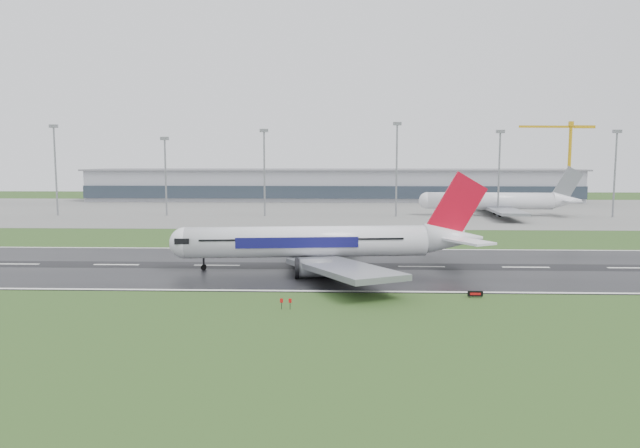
{
  "coord_description": "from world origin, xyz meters",
  "views": [
    {
      "loc": [
        4.2,
        -112.71,
        20.89
      ],
      "look_at": [
        -0.14,
        12.0,
        7.0
      ],
      "focal_mm": 32.95,
      "sensor_mm": 36.0,
      "label": 1
    }
  ],
  "objects": [
    {
      "name": "floodmast_2",
      "position": [
        -23.42,
        100.0,
        15.21
      ],
      "size": [
        0.64,
        0.64,
        30.41
      ],
      "primitive_type": "cylinder",
      "color": "gray",
      "rests_on": "ground"
    },
    {
      "name": "floodmast_1",
      "position": [
        -59.67,
        100.0,
        13.81
      ],
      "size": [
        0.64,
        0.64,
        27.63
      ],
      "primitive_type": "cylinder",
      "color": "gray",
      "rests_on": "ground"
    },
    {
      "name": "parked_airliner",
      "position": [
        61.51,
        104.39,
        8.81
      ],
      "size": [
        61.98,
        58.06,
        17.45
      ],
      "primitive_type": null,
      "rotation": [
        0.0,
        0.0,
        -0.04
      ],
      "color": "silver",
      "rests_on": "apron"
    },
    {
      "name": "ground",
      "position": [
        0.0,
        0.0,
        0.0
      ],
      "size": [
        520.0,
        520.0,
        0.0
      ],
      "primitive_type": "plane",
      "color": "#264419",
      "rests_on": "ground"
    },
    {
      "name": "floodmast_5",
      "position": [
        101.78,
        100.0,
        14.95
      ],
      "size": [
        0.64,
        0.64,
        29.9
      ],
      "primitive_type": "cylinder",
      "color": "gray",
      "rests_on": "ground"
    },
    {
      "name": "floodmast_3",
      "position": [
        24.39,
        100.0,
        16.38
      ],
      "size": [
        0.64,
        0.64,
        32.76
      ],
      "primitive_type": "cylinder",
      "color": "gray",
      "rests_on": "ground"
    },
    {
      "name": "terminal",
      "position": [
        0.0,
        185.0,
        7.5
      ],
      "size": [
        240.0,
        36.0,
        15.0
      ],
      "primitive_type": "cube",
      "color": "#90929B",
      "rests_on": "ground"
    },
    {
      "name": "runway_sign",
      "position": [
        24.65,
        -24.99,
        0.52
      ],
      "size": [
        2.31,
        0.49,
        1.04
      ],
      "primitive_type": null,
      "rotation": [
        0.0,
        0.0,
        -0.1
      ],
      "color": "black",
      "rests_on": "ground"
    },
    {
      "name": "floodmast_4",
      "position": [
        60.95,
        100.0,
        14.96
      ],
      "size": [
        0.64,
        0.64,
        29.92
      ],
      "primitive_type": "cylinder",
      "color": "gray",
      "rests_on": "ground"
    },
    {
      "name": "floodmast_0",
      "position": [
        -100.45,
        100.0,
        16.06
      ],
      "size": [
        0.64,
        0.64,
        32.12
      ],
      "primitive_type": "cylinder",
      "color": "gray",
      "rests_on": "ground"
    },
    {
      "name": "tower_crane",
      "position": [
        123.89,
        200.0,
        20.24
      ],
      "size": [
        40.68,
        6.58,
        40.48
      ],
      "primitive_type": null,
      "rotation": [
        0.0,
        0.0,
        0.11
      ],
      "color": "#C99711",
      "rests_on": "ground"
    },
    {
      "name": "runway",
      "position": [
        0.0,
        0.0,
        0.05
      ],
      "size": [
        400.0,
        45.0,
        0.1
      ],
      "primitive_type": "cube",
      "color": "black",
      "rests_on": "ground"
    },
    {
      "name": "apron",
      "position": [
        0.0,
        125.0,
        0.04
      ],
      "size": [
        400.0,
        130.0,
        0.08
      ],
      "primitive_type": "cube",
      "color": "slate",
      "rests_on": "ground"
    },
    {
      "name": "main_airliner",
      "position": [
        2.09,
        -2.5,
        8.89
      ],
      "size": [
        65.23,
        62.71,
        17.58
      ],
      "primitive_type": null,
      "rotation": [
        0.0,
        0.0,
        0.11
      ],
      "color": "white",
      "rests_on": "runway"
    }
  ]
}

